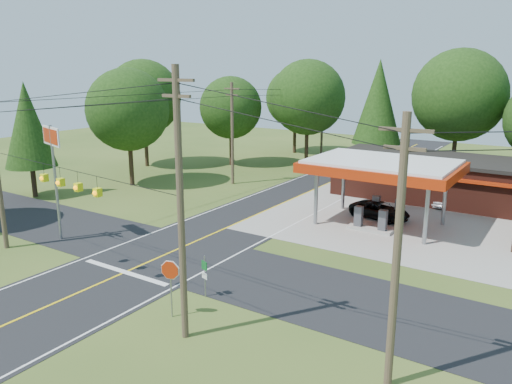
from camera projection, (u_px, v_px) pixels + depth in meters
The scene contains 17 objects.
ground at pixel (169, 253), 31.37m from camera, with size 120.00×120.00×0.00m, color #36501C.
main_highway at pixel (169, 253), 31.37m from camera, with size 8.00×120.00×0.02m, color black.
cross_road at pixel (169, 253), 31.37m from camera, with size 70.00×7.00×0.02m, color black.
lane_center_yellow at pixel (169, 253), 31.37m from camera, with size 0.15×110.00×0.00m, color yellow.
gas_canopy at pixel (382, 168), 36.10m from camera, with size 10.60×7.40×4.88m.
convenience_store at pixel (430, 177), 44.24m from camera, with size 16.40×7.55×3.80m.
utility_pole_near_right at pixel (180, 204), 20.26m from camera, with size 1.80×0.30×11.50m.
utility_pole_far_left at pixel (232, 132), 48.97m from camera, with size 1.80×0.30×10.00m.
utility_pole_right_b at pixel (397, 252), 17.14m from camera, with size 1.80×0.30×10.00m.
utility_pole_north at pixel (322, 122), 62.08m from camera, with size 0.30×0.30×9.50m.
overhead_beacons at pixel (68, 171), 25.53m from camera, with size 17.04×2.04×1.03m.
treeline_backdrop at pixel (341, 108), 48.60m from camera, with size 70.27×51.59×13.30m.
suv_car at pixel (380, 211), 38.46m from camera, with size 4.63×4.63×1.29m, color black.
sedan_car at pixel (447, 199), 41.89m from camera, with size 3.49×3.49×1.19m, color white.
big_stop_sign at pixel (53, 154), 32.57m from camera, with size 2.79×0.91×7.76m.
octagonal_stop_sign at pixel (170, 274), 22.88m from camera, with size 0.94×0.31×2.84m.
route_sign_post at pixel (205, 273), 25.11m from camera, with size 0.44×0.18×2.23m.
Camera 1 is at (20.78, -21.65, 11.36)m, focal length 35.00 mm.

